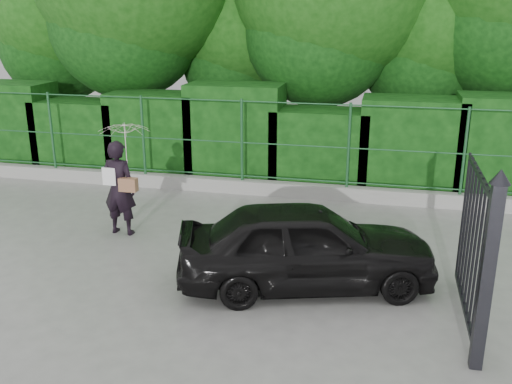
# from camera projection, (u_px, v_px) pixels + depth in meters

# --- Properties ---
(ground) EXTENTS (80.00, 80.00, 0.00)m
(ground) POSITION_uv_depth(u_px,v_px,m) (144.00, 280.00, 8.64)
(ground) COLOR gray
(kerb) EXTENTS (14.00, 0.25, 0.30)m
(kerb) POSITION_uv_depth(u_px,v_px,m) (225.00, 185.00, 12.77)
(kerb) COLOR #9E9E99
(kerb) RESTS_ON ground
(fence) EXTENTS (14.13, 0.06, 1.80)m
(fence) POSITION_uv_depth(u_px,v_px,m) (234.00, 140.00, 12.40)
(fence) COLOR #1C4E28
(fence) RESTS_ON kerb
(hedge) EXTENTS (14.20, 1.20, 2.29)m
(hedge) POSITION_uv_depth(u_px,v_px,m) (239.00, 138.00, 13.41)
(hedge) COLOR black
(hedge) RESTS_ON ground
(gate) EXTENTS (0.22, 2.33, 2.36)m
(gate) POSITION_uv_depth(u_px,v_px,m) (481.00, 255.00, 6.63)
(gate) COLOR black
(gate) RESTS_ON ground
(woman) EXTENTS (0.93, 0.91, 2.05)m
(woman) POSITION_uv_depth(u_px,v_px,m) (123.00, 163.00, 10.06)
(woman) COLOR black
(woman) RESTS_ON ground
(car) EXTENTS (4.01, 2.50, 1.27)m
(car) POSITION_uv_depth(u_px,v_px,m) (306.00, 245.00, 8.30)
(car) COLOR black
(car) RESTS_ON ground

